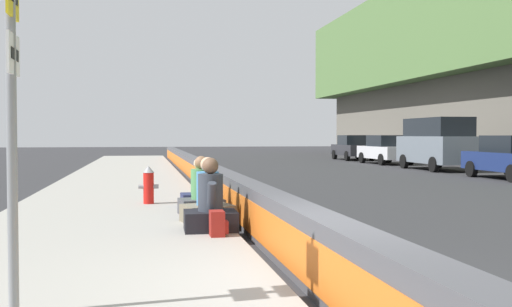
# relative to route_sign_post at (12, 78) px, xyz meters

# --- Properties ---
(ground_plane) EXTENTS (160.00, 160.00, 0.00)m
(ground_plane) POSITION_rel_route_sign_post_xyz_m (0.53, -3.08, -2.23)
(ground_plane) COLOR #2B2B2D
(ground_plane) RESTS_ON ground
(sidewalk_strip) EXTENTS (80.00, 4.40, 0.14)m
(sidewalk_strip) POSITION_rel_route_sign_post_xyz_m (0.53, -0.43, -2.16)
(sidewalk_strip) COLOR gray
(sidewalk_strip) RESTS_ON ground_plane
(jersey_barrier) EXTENTS (76.00, 0.45, 0.85)m
(jersey_barrier) POSITION_rel_route_sign_post_xyz_m (0.53, -3.07, -1.81)
(jersey_barrier) COLOR #47474C
(jersey_barrier) RESTS_ON ground_plane
(route_sign_post) EXTENTS (0.44, 0.09, 3.60)m
(route_sign_post) POSITION_rel_route_sign_post_xyz_m (0.00, 0.00, 0.00)
(route_sign_post) COLOR gray
(route_sign_post) RESTS_ON sidewalk_strip
(fire_hydrant) EXTENTS (0.26, 0.46, 0.88)m
(fire_hydrant) POSITION_rel_route_sign_post_xyz_m (8.38, -1.25, -1.65)
(fire_hydrant) COLOR red
(fire_hydrant) RESTS_ON sidewalk_strip
(seated_person_foreground) EXTENTS (0.78, 0.89, 1.22)m
(seated_person_foreground) POSITION_rel_route_sign_post_xyz_m (4.27, -2.23, -1.71)
(seated_person_foreground) COLOR black
(seated_person_foreground) RESTS_ON sidewalk_strip
(seated_person_middle) EXTENTS (0.91, 1.00, 1.19)m
(seated_person_middle) POSITION_rel_route_sign_post_xyz_m (5.19, -2.28, -1.72)
(seated_person_middle) COLOR #706651
(seated_person_middle) RESTS_ON sidewalk_strip
(seated_person_rear) EXTENTS (0.81, 0.92, 1.17)m
(seated_person_rear) POSITION_rel_route_sign_post_xyz_m (6.25, -2.27, -1.73)
(seated_person_rear) COLOR #424247
(seated_person_rear) RESTS_ON sidewalk_strip
(seated_person_far) EXTENTS (0.69, 0.80, 1.08)m
(seated_person_far) POSITION_rel_route_sign_post_xyz_m (7.61, -2.35, -1.76)
(seated_person_far) COLOR #23284C
(seated_person_far) RESTS_ON sidewalk_strip
(backpack) EXTENTS (0.32, 0.28, 0.40)m
(backpack) POSITION_rel_route_sign_post_xyz_m (3.71, -2.28, -1.90)
(backpack) COLOR maroon
(backpack) RESTS_ON sidewalk_strip
(parked_car_fourth) EXTENTS (4.54, 2.02, 1.71)m
(parked_car_fourth) POSITION_rel_route_sign_post_xyz_m (15.19, -15.22, -1.37)
(parked_car_fourth) COLOR navy
(parked_car_fourth) RESTS_ON ground_plane
(parked_car_midline) EXTENTS (5.13, 2.16, 2.56)m
(parked_car_midline) POSITION_rel_route_sign_post_xyz_m (21.38, -15.30, -0.88)
(parked_car_midline) COLOR slate
(parked_car_midline) RESTS_ON ground_plane
(parked_car_far) EXTENTS (4.54, 2.03, 1.71)m
(parked_car_far) POSITION_rel_route_sign_post_xyz_m (27.52, -15.27, -1.37)
(parked_car_far) COLOR silver
(parked_car_far) RESTS_ON ground_plane
(parked_car_farther) EXTENTS (4.55, 2.05, 1.71)m
(parked_car_farther) POSITION_rel_route_sign_post_xyz_m (33.26, -15.33, -1.37)
(parked_car_farther) COLOR #28282D
(parked_car_farther) RESTS_ON ground_plane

